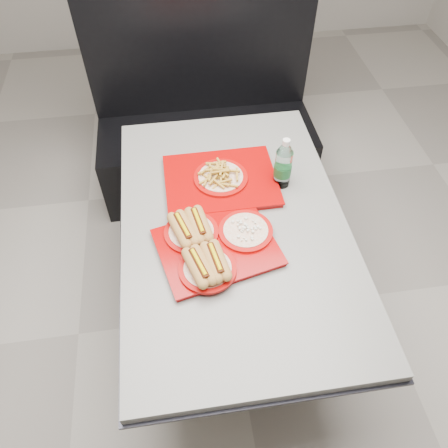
{
  "coord_description": "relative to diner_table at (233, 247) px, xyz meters",
  "views": [
    {
      "loc": [
        -0.21,
        -1.12,
        2.08
      ],
      "look_at": [
        -0.05,
        -0.07,
        0.83
      ],
      "focal_mm": 35.0,
      "sensor_mm": 36.0,
      "label": 1
    }
  ],
  "objects": [
    {
      "name": "ground",
      "position": [
        0.0,
        0.0,
        -0.58
      ],
      "size": [
        6.0,
        6.0,
        0.0
      ],
      "primitive_type": "plane",
      "color": "#9F998F",
      "rests_on": "ground"
    },
    {
      "name": "diner_table",
      "position": [
        0.0,
        0.0,
        0.0
      ],
      "size": [
        0.92,
        1.42,
        0.75
      ],
      "color": "black",
      "rests_on": "ground"
    },
    {
      "name": "water_bottle",
      "position": [
        0.24,
        0.19,
        0.27
      ],
      "size": [
        0.08,
        0.08,
        0.24
      ],
      "rotation": [
        0.0,
        0.0,
        0.32
      ],
      "color": "silver",
      "rests_on": "diner_table"
    },
    {
      "name": "tray_far",
      "position": [
        -0.02,
        0.23,
        0.19
      ],
      "size": [
        0.48,
        0.38,
        0.09
      ],
      "rotation": [
        0.0,
        0.0,
        0.01
      ],
      "color": "#9A0404",
      "rests_on": "diner_table"
    },
    {
      "name": "tray_near",
      "position": [
        -0.1,
        -0.13,
        0.2
      ],
      "size": [
        0.5,
        0.43,
        0.09
      ],
      "rotation": [
        0.0,
        0.0,
        0.23
      ],
      "color": "#9A0404",
      "rests_on": "diner_table"
    },
    {
      "name": "booth_bench",
      "position": [
        0.0,
        1.09,
        -0.18
      ],
      "size": [
        1.3,
        0.57,
        1.35
      ],
      "color": "black",
      "rests_on": "ground"
    }
  ]
}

